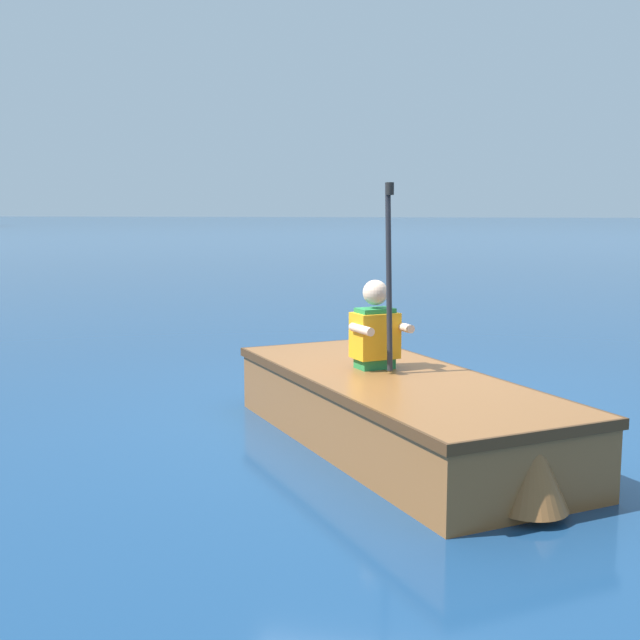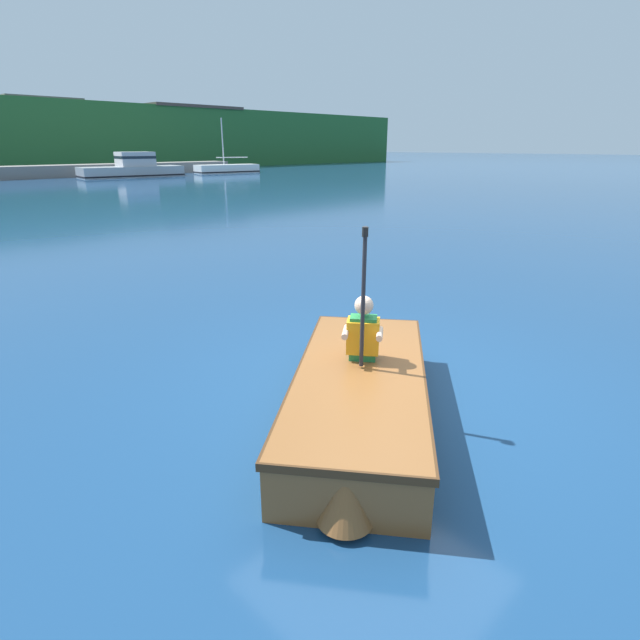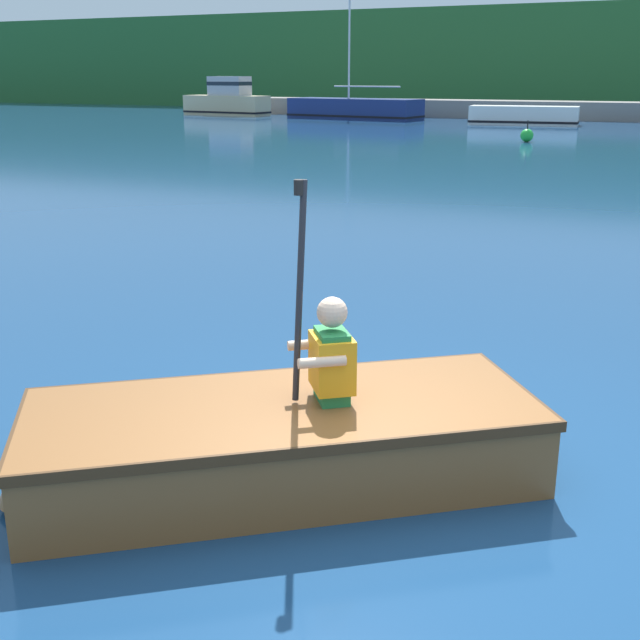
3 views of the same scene
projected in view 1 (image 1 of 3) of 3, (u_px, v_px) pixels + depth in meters
ground_plane at (378, 421)px, 5.86m from camera, size 300.00×300.00×0.00m
rowboat_foreground at (399, 408)px, 5.16m from camera, size 2.95×2.62×0.47m
person_paddler at (376, 328)px, 5.38m from camera, size 0.45×0.45×1.24m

